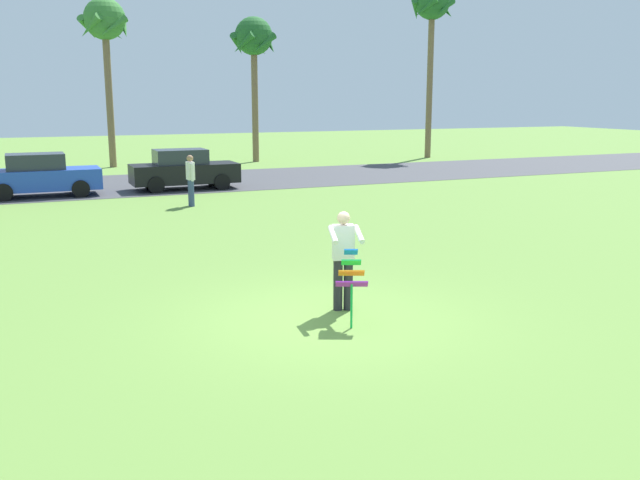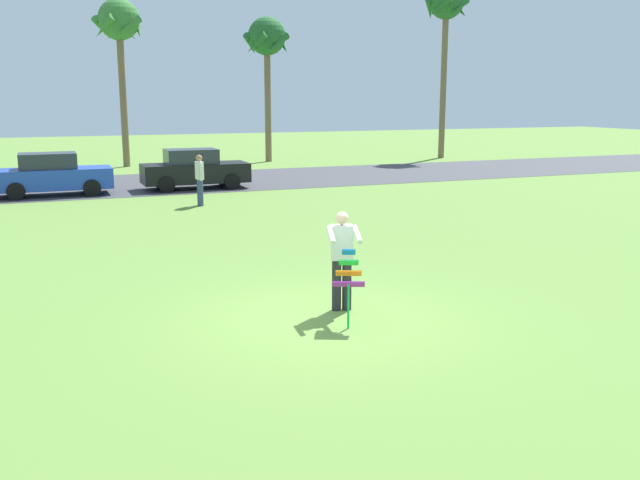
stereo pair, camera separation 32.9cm
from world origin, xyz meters
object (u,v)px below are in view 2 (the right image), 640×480
at_px(kite_held, 349,276).
at_px(parked_car_black, 194,170).
at_px(parked_car_blue, 52,175).
at_px(person_kite_flyer, 342,257).
at_px(palm_tree_far_left, 446,10).
at_px(palm_tree_centre_far, 267,42).
at_px(palm_tree_right_near, 119,27).
at_px(person_walker_near, 200,178).

relative_size(kite_held, parked_car_black, 0.29).
height_order(kite_held, parked_car_black, parked_car_black).
distance_m(parked_car_blue, parked_car_black, 5.36).
distance_m(person_kite_flyer, palm_tree_far_left, 32.74).
bearing_deg(palm_tree_centre_far, parked_car_blue, -138.48).
bearing_deg(parked_car_blue, person_kite_flyer, -76.06).
distance_m(kite_held, parked_car_blue, 18.43).
bearing_deg(palm_tree_right_near, person_walker_near, -87.43).
bearing_deg(parked_car_black, parked_car_blue, -180.00).
distance_m(kite_held, palm_tree_far_left, 33.51).
bearing_deg(person_kite_flyer, palm_tree_far_left, 55.25).
relative_size(kite_held, palm_tree_right_near, 0.14).
bearing_deg(person_kite_flyer, parked_car_black, 86.37).
height_order(person_kite_flyer, person_walker_near, same).
height_order(palm_tree_right_near, palm_tree_centre_far, palm_tree_right_near).
bearing_deg(parked_car_blue, parked_car_black, 0.00).
height_order(parked_car_blue, palm_tree_centre_far, palm_tree_centre_far).
height_order(palm_tree_centre_far, palm_tree_far_left, palm_tree_far_left).
xyz_separation_m(person_kite_flyer, palm_tree_right_near, (-0.35, 27.67, 6.22)).
bearing_deg(kite_held, palm_tree_far_left, 55.69).
relative_size(person_kite_flyer, palm_tree_far_left, 0.17).
bearing_deg(kite_held, parked_car_blue, 102.67).
distance_m(parked_car_blue, palm_tree_far_left, 25.38).
distance_m(person_kite_flyer, kite_held, 0.82).
bearing_deg(palm_tree_far_left, parked_car_black, -152.34).
height_order(parked_car_black, palm_tree_far_left, palm_tree_far_left).
bearing_deg(parked_car_black, palm_tree_far_left, 27.66).
xyz_separation_m(person_kite_flyer, palm_tree_centre_far, (7.60, 27.72, 5.69)).
bearing_deg(palm_tree_far_left, person_walker_near, -142.96).
distance_m(kite_held, parked_car_black, 18.03).
height_order(palm_tree_right_near, person_walker_near, palm_tree_right_near).
relative_size(parked_car_blue, palm_tree_far_left, 0.41).
relative_size(person_kite_flyer, kite_held, 1.44).
xyz_separation_m(parked_car_black, person_walker_near, (-0.77, -4.51, 0.16)).
height_order(kite_held, palm_tree_right_near, palm_tree_right_near).
bearing_deg(parked_car_blue, kite_held, -77.33).
bearing_deg(person_walker_near, palm_tree_centre_far, 64.14).
distance_m(parked_car_blue, palm_tree_centre_far, 16.91).
height_order(parked_car_blue, palm_tree_right_near, palm_tree_right_near).
distance_m(palm_tree_far_left, person_walker_near, 23.61).
distance_m(parked_car_black, palm_tree_right_near, 12.35).
height_order(parked_car_black, palm_tree_centre_far, palm_tree_centre_far).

